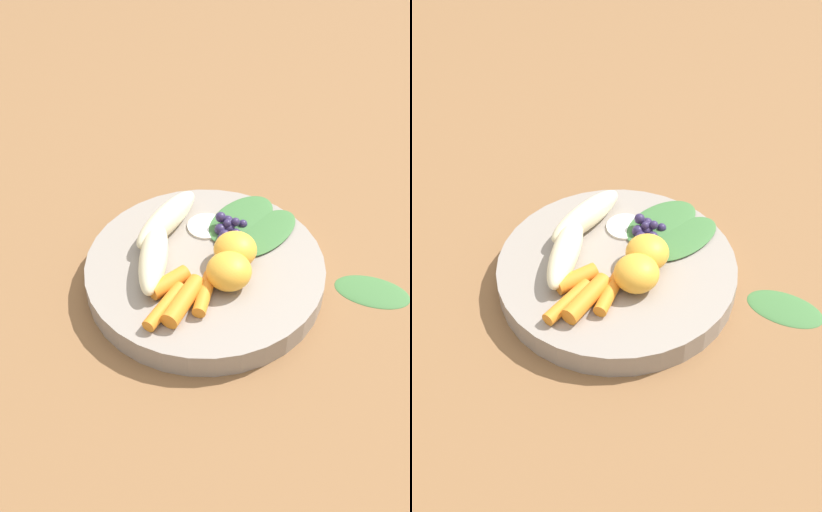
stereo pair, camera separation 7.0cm
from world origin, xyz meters
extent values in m
plane|color=brown|center=(0.00, 0.00, 0.00)|extent=(2.40, 2.40, 0.00)
cylinder|color=gray|center=(0.00, 0.00, 0.01)|extent=(0.27, 0.27, 0.03)
ellipsoid|color=beige|center=(-0.05, 0.03, 0.05)|extent=(0.10, 0.11, 0.03)
ellipsoid|color=beige|center=(0.00, 0.07, 0.05)|extent=(0.12, 0.07, 0.03)
ellipsoid|color=#F4A833|center=(0.03, -0.02, 0.05)|extent=(0.05, 0.05, 0.04)
ellipsoid|color=#F4A833|center=(0.00, -0.04, 0.05)|extent=(0.05, 0.05, 0.04)
cylinder|color=orange|center=(-0.06, -0.01, 0.04)|extent=(0.05, 0.02, 0.02)
cylinder|color=orange|center=(-0.08, -0.03, 0.04)|extent=(0.06, 0.04, 0.01)
cylinder|color=orange|center=(-0.06, -0.04, 0.04)|extent=(0.07, 0.05, 0.02)
cylinder|color=orange|center=(-0.03, -0.04, 0.04)|extent=(0.05, 0.05, 0.01)
sphere|color=#2D234C|center=(0.04, 0.01, 0.04)|extent=(0.01, 0.01, 0.01)
sphere|color=#2D234C|center=(0.05, 0.01, 0.04)|extent=(0.01, 0.01, 0.01)
sphere|color=#2D234C|center=(0.06, 0.03, 0.04)|extent=(0.01, 0.01, 0.01)
sphere|color=#2D234C|center=(0.07, 0.02, 0.04)|extent=(0.01, 0.01, 0.01)
sphere|color=#2D234C|center=(0.05, 0.02, 0.04)|extent=(0.01, 0.01, 0.01)
sphere|color=#2D234C|center=(0.05, 0.02, 0.04)|extent=(0.01, 0.01, 0.01)
sphere|color=#2D234C|center=(0.04, 0.02, 0.04)|extent=(0.01, 0.01, 0.01)
sphere|color=#2D234C|center=(0.05, 0.04, 0.05)|extent=(0.01, 0.01, 0.01)
sphere|color=#2D234C|center=(0.05, 0.03, 0.04)|extent=(0.01, 0.01, 0.01)
sphere|color=#2D234C|center=(0.06, 0.03, 0.04)|extent=(0.01, 0.01, 0.01)
sphere|color=#2D234C|center=(0.04, 0.03, 0.04)|extent=(0.01, 0.01, 0.01)
sphere|color=#2D234C|center=(0.04, 0.00, 0.04)|extent=(0.01, 0.01, 0.01)
sphere|color=#2D234C|center=(0.06, 0.02, 0.04)|extent=(0.01, 0.01, 0.01)
cylinder|color=white|center=(0.04, 0.05, 0.03)|extent=(0.05, 0.05, 0.00)
ellipsoid|color=#3D7038|center=(0.08, -0.01, 0.03)|extent=(0.11, 0.07, 0.01)
ellipsoid|color=#3D7038|center=(0.08, 0.03, 0.03)|extent=(0.11, 0.08, 0.01)
ellipsoid|color=#3D7038|center=(0.14, -0.13, 0.00)|extent=(0.09, 0.10, 0.01)
camera|label=1|loc=(-0.31, -0.40, 0.52)|focal=44.12mm
camera|label=2|loc=(-0.25, -0.44, 0.52)|focal=44.12mm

